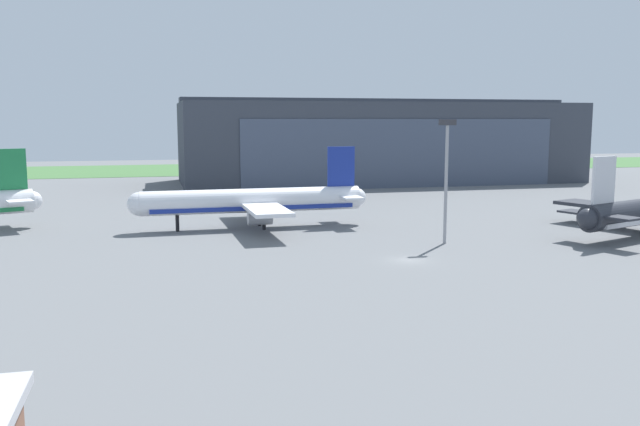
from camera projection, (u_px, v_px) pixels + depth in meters
The scene contains 5 objects.
ground_plane at pixel (409, 260), 80.62m from camera, with size 440.00×440.00×0.00m, color slate.
grass_field_strip at pixel (240, 169), 233.84m from camera, with size 440.00×56.00×0.08m, color #45713D.
maintenance_hangar at pixel (379, 142), 184.10m from camera, with size 107.54×38.19×22.66m.
airliner_far_left at pixel (253, 201), 104.18m from camera, with size 37.61×29.36×12.66m.
apron_light_mast at pixel (446, 171), 90.28m from camera, with size 2.40×0.50×16.97m.
Camera 1 is at (-29.67, -74.06, 16.83)m, focal length 37.39 mm.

